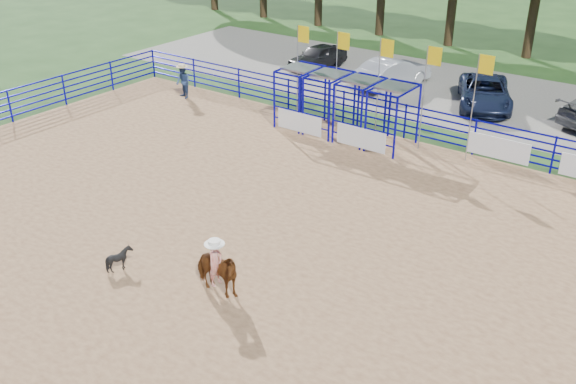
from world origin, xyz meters
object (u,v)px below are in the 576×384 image
(horse_and_rider, at_px, (216,268))
(car_a, at_px, (318,56))
(calf, at_px, (120,259))
(car_c, at_px, (485,93))
(car_b, at_px, (392,72))
(spectator_cowboy, at_px, (183,81))

(horse_and_rider, distance_m, car_a, 21.98)
(calf, bearing_deg, car_c, -35.88)
(car_b, xyz_separation_m, car_c, (5.04, -0.30, -0.05))
(car_c, bearing_deg, car_a, 151.20)
(horse_and_rider, height_order, car_a, horse_and_rider)
(calf, xyz_separation_m, car_b, (-1.91, 19.78, 0.38))
(spectator_cowboy, relative_size, car_c, 0.33)
(calf, relative_size, car_c, 0.14)
(calf, bearing_deg, car_a, -7.96)
(horse_and_rider, xyz_separation_m, car_b, (-4.87, 19.03, -0.06))
(car_c, bearing_deg, car_b, 152.85)
(spectator_cowboy, xyz_separation_m, car_a, (2.32, 8.37, -0.20))
(calf, height_order, spectator_cowboy, spectator_cowboy)
(car_a, xyz_separation_m, car_c, (10.07, -0.89, 0.04))
(car_a, bearing_deg, car_c, 4.35)
(horse_and_rider, xyz_separation_m, car_a, (-9.90, 19.62, -0.15))
(spectator_cowboy, height_order, car_a, spectator_cowboy)
(spectator_cowboy, distance_m, car_c, 14.47)
(car_b, relative_size, car_c, 0.91)
(calf, xyz_separation_m, car_a, (-6.94, 20.38, 0.28))
(car_b, bearing_deg, car_a, 6.92)
(spectator_cowboy, xyz_separation_m, car_c, (12.39, 7.47, -0.16))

